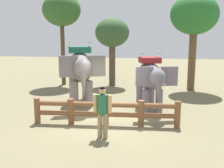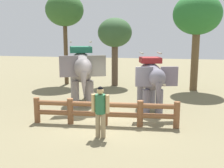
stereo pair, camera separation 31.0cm
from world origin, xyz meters
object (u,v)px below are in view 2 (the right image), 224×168
elephant_center (151,78)px  tourist_woman_in_black (100,108)px  tree_far_right (197,16)px  tree_far_left (115,34)px  log_fence (105,111)px  tree_back_center (65,11)px  elephant_near_left (81,69)px

elephant_center → tourist_woman_in_black: size_ratio=1.79×
elephant_center → tree_far_right: tree_far_right is taller
elephant_center → tree_far_left: (-2.81, 5.96, 2.03)m
log_fence → tree_back_center: tree_back_center is taller
tree_back_center → elephant_center: bearing=-42.4°
tourist_woman_in_black → tree_far_left: tree_far_left is taller
elephant_near_left → tourist_woman_in_black: (2.06, -4.50, -0.76)m
tree_far_left → log_fence: bearing=-82.3°
elephant_near_left → elephant_center: bearing=-9.6°
log_fence → tree_back_center: (-4.66, 8.33, 4.56)m
tree_far_right → elephant_center: bearing=-115.3°
tree_far_left → tree_back_center: (-3.51, -0.19, 1.58)m
tourist_woman_in_black → tree_far_right: tree_far_right is taller
elephant_center → tree_back_center: size_ratio=0.52×
tourist_woman_in_black → elephant_near_left: bearing=114.6°
elephant_near_left → tree_back_center: size_ratio=0.61×
elephant_center → tourist_woman_in_black: elephant_center is taller
tree_far_right → log_fence: bearing=-118.0°
log_fence → tree_far_left: size_ratio=1.25×
tree_far_left → tree_back_center: size_ratio=0.74×
log_fence → tree_far_right: (4.17, 7.84, 4.10)m
elephant_near_left → elephant_center: elephant_near_left is taller
elephant_near_left → tree_far_right: (6.09, 4.67, 2.88)m
log_fence → elephant_center: elephant_center is taller
log_fence → tree_far_left: bearing=97.7°
tourist_woman_in_black → tree_back_center: (-4.80, 9.65, 4.09)m
tree_back_center → tree_far_left: bearing=3.1°
elephant_center → tourist_woman_in_black: bearing=-111.4°
elephant_near_left → tree_far_right: tree_far_right is taller
log_fence → tree_far_right: bearing=62.0°
tree_far_right → elephant_near_left: bearing=-142.5°
elephant_near_left → tree_back_center: (-2.73, 5.16, 3.33)m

